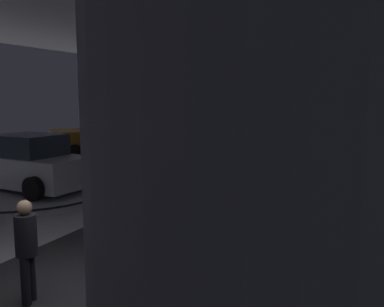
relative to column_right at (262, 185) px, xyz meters
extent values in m
cube|color=silver|center=(-3.71, 3.02, -2.77)|extent=(24.00, 44.00, 0.05)
cube|color=#2D2D33|center=(-3.71, 3.02, -2.75)|extent=(4.40, 44.00, 0.01)
cylinder|color=black|center=(-6.60, 7.94, 2.57)|extent=(0.16, 0.16, 0.22)
cylinder|color=black|center=(-6.45, 11.54, 2.57)|extent=(0.16, 0.16, 0.22)
cylinder|color=black|center=(-6.32, 15.27, 2.57)|extent=(0.16, 0.16, 0.22)
cylinder|color=black|center=(-0.98, 11.73, 2.57)|extent=(0.16, 0.16, 0.22)
cylinder|color=black|center=(-1.02, 14.98, 2.57)|extent=(0.16, 0.16, 0.22)
cylinder|color=#ADADB2|center=(0.00, 0.00, 0.00)|extent=(1.41, 1.41, 5.50)
cylinder|color=black|center=(0.26, 8.20, -2.11)|extent=(0.70, 0.28, 0.68)
cylinder|color=black|center=(0.43, 6.21, -2.11)|extent=(0.70, 0.28, 0.68)
cylinder|color=#333338|center=(-10.88, 20.65, -2.64)|extent=(5.57, 5.56, 0.22)
cylinder|color=white|center=(-10.88, 20.65, -2.56)|extent=(5.68, 5.68, 0.05)
cube|color=#2D5638|center=(-10.88, 20.65, -1.78)|extent=(5.19, 5.27, 1.20)
cube|color=#2D5638|center=(-9.70, 19.42, -0.73)|extent=(2.55, 2.54, 1.00)
cube|color=#28333D|center=(-10.05, 19.79, -0.73)|extent=(1.31, 1.27, 0.75)
cylinder|color=black|center=(-8.74, 20.13, -2.11)|extent=(0.78, 0.80, 0.84)
cylinder|color=black|center=(-10.44, 18.49, -2.11)|extent=(0.78, 0.80, 0.84)
cylinder|color=black|center=(-11.32, 22.80, -2.11)|extent=(0.78, 0.80, 0.84)
cylinder|color=black|center=(-13.01, 21.17, -2.11)|extent=(0.78, 0.80, 0.84)
cylinder|color=silver|center=(-10.42, 13.84, -2.60)|extent=(5.81, 5.81, 0.29)
cylinder|color=black|center=(-10.42, 13.84, -2.49)|extent=(5.93, 5.93, 0.05)
cube|color=#B77519|center=(-10.42, 13.84, -1.71)|extent=(5.11, 5.34, 1.20)
cube|color=#B77519|center=(-9.28, 15.10, -0.66)|extent=(2.55, 2.54, 1.00)
cube|color=#28333D|center=(-9.62, 14.72, -0.66)|extent=(1.35, 1.23, 0.75)
cylinder|color=black|center=(-10.05, 16.01, -2.04)|extent=(0.77, 0.81, 0.84)
cylinder|color=black|center=(-8.30, 14.43, -2.04)|extent=(0.77, 0.81, 0.84)
cylinder|color=black|center=(-12.54, 13.26, -2.04)|extent=(0.77, 0.81, 0.84)
cylinder|color=black|center=(-10.79, 11.68, -2.04)|extent=(0.77, 0.81, 0.84)
cylinder|color=black|center=(0.57, 21.25, -2.12)|extent=(0.58, 0.68, 0.68)
cylinder|color=#B7B7BC|center=(-9.56, 7.93, -2.64)|extent=(5.24, 5.24, 0.23)
cylinder|color=black|center=(-9.56, 7.93, -2.55)|extent=(5.35, 5.35, 0.05)
cube|color=silver|center=(-9.56, 7.93, -1.91)|extent=(4.32, 2.11, 0.90)
cube|color=#2D3842|center=(-9.41, 7.92, -1.17)|extent=(2.01, 1.70, 0.70)
cylinder|color=black|center=(-10.90, 9.03, -2.18)|extent=(0.69, 0.27, 0.68)
cylinder|color=black|center=(-8.21, 6.83, -2.18)|extent=(0.69, 0.27, 0.68)
cylinder|color=black|center=(-8.06, 8.82, -2.18)|extent=(0.69, 0.27, 0.68)
cylinder|color=black|center=(-3.20, 6.68, -2.35)|extent=(0.14, 0.14, 0.80)
cylinder|color=black|center=(-3.36, 6.62, -2.35)|extent=(0.14, 0.14, 0.80)
cylinder|color=#233851|center=(-3.28, 6.65, -1.69)|extent=(0.32, 0.32, 0.62)
sphere|color=#99755B|center=(-3.28, 6.65, -1.27)|extent=(0.22, 0.22, 0.22)
cylinder|color=black|center=(-4.26, 2.72, -2.35)|extent=(0.14, 0.14, 0.80)
cylinder|color=black|center=(-4.32, 2.88, -2.35)|extent=(0.14, 0.14, 0.80)
cylinder|color=black|center=(-4.29, 2.80, -1.69)|extent=(0.32, 0.32, 0.62)
sphere|color=#99755B|center=(-4.29, 2.80, -1.27)|extent=(0.22, 0.22, 0.22)
cylinder|color=#333338|center=(-4.90, 5.88, -2.73)|extent=(0.28, 0.28, 0.04)
cylinder|color=#B2B2B7|center=(-4.90, 5.88, -2.27)|extent=(0.07, 0.07, 0.96)
sphere|color=#B2B2B7|center=(-4.90, 5.88, -1.79)|extent=(0.10, 0.10, 0.10)
camera|label=1|loc=(0.43, -1.62, 0.36)|focal=39.23mm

